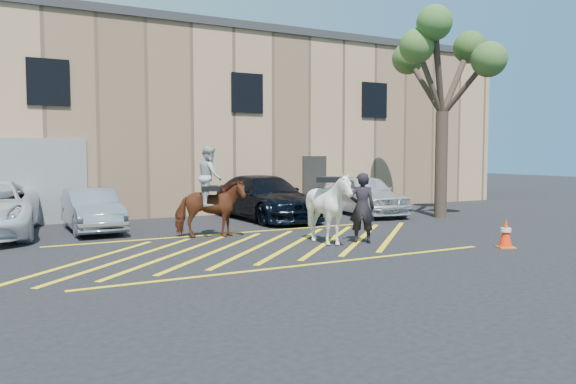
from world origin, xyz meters
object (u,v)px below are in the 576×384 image
car_silver_sedan (92,210)px  tree (443,58)px  handler (362,208)px  traffic_cone (506,233)px  mounted_bay (210,201)px  saddled_white (329,208)px  car_white_suv (364,195)px  car_blue_suv (265,198)px

car_silver_sedan → tree: 12.91m
car_silver_sedan → handler: bearing=-44.2°
traffic_cone → handler: bearing=139.2°
tree → mounted_bay: bearing=-175.8°
car_silver_sedan → saddled_white: bearing=-47.9°
traffic_cone → tree: 8.41m
saddled_white → tree: (6.76, 3.16, 4.76)m
car_white_suv → saddled_white: 7.12m
car_silver_sedan → traffic_cone: 11.55m
car_white_suv → tree: (1.90, -2.04, 4.93)m
car_silver_sedan → tree: tree is taller
car_blue_suv → handler: 5.82m
car_silver_sedan → saddled_white: 7.27m
mounted_bay → traffic_cone: bearing=-40.7°
traffic_cone → car_blue_suv: bearing=107.9°
saddled_white → handler: bearing=-12.5°
car_blue_suv → saddled_white: (-0.92, -5.62, 0.17)m
car_silver_sedan → car_white_suv: 9.78m
saddled_white → traffic_cone: size_ratio=3.08×
car_blue_suv → tree: size_ratio=0.72×
car_silver_sedan → handler: 8.03m
mounted_bay → handler: bearing=-40.5°
car_silver_sedan → car_blue_suv: 5.84m
saddled_white → tree: tree is taller
car_white_suv → handler: (-3.98, -5.39, 0.15)m
handler → saddled_white: bearing=20.0°
handler → traffic_cone: 3.56m
car_silver_sedan → mounted_bay: size_ratio=1.53×
tree → traffic_cone: bearing=-119.6°
car_blue_suv → car_white_suv: (3.94, -0.43, -0.00)m
car_silver_sedan → saddled_white: (4.91, -5.36, 0.30)m
car_blue_suv → handler: size_ratio=2.89×
mounted_bay → tree: (9.03, 0.66, 4.68)m
car_silver_sedan → traffic_cone: bearing=-43.2°
car_blue_suv → tree: tree is taller
car_silver_sedan → tree: (11.67, -2.20, 5.06)m
car_silver_sedan → traffic_cone: (8.46, -7.86, -0.27)m
mounted_bay → saddled_white: mounted_bay is taller
car_blue_suv → car_white_suv: 3.97m
saddled_white → tree: size_ratio=0.31×
handler → saddled_white: size_ratio=0.81×
car_white_suv → car_blue_suv: bearing=-178.7°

